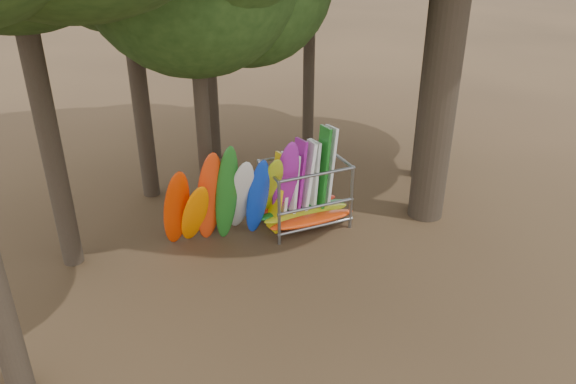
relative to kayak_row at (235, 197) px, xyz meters
name	(u,v)px	position (x,y,z in m)	size (l,w,h in m)	color
ground	(312,261)	(1.48, -1.86, -1.37)	(120.00, 120.00, 0.00)	#47331E
kayak_row	(235,197)	(0.00, 0.00, 0.00)	(3.93, 1.88, 3.24)	red
storage_rack	(305,196)	(2.17, 0.07, -0.43)	(2.92, 1.60, 2.92)	gray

